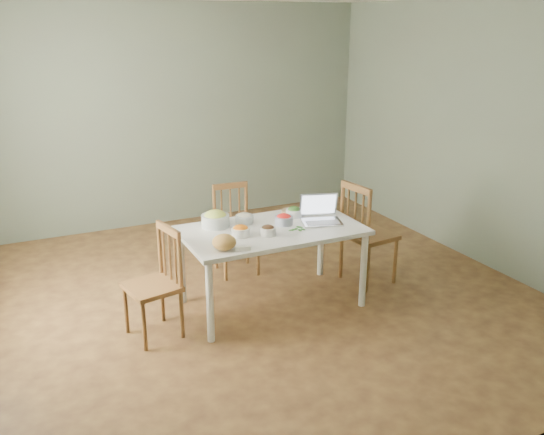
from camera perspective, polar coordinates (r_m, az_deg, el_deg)
name	(u,v)px	position (r m, az deg, el deg)	size (l,w,h in m)	color
floor	(258,297)	(5.48, -1.40, -7.87)	(5.00, 5.00, 0.00)	#40271A
wall_back	(175,116)	(7.34, -9.56, 9.85)	(5.00, 0.00, 2.70)	slate
wall_front	(461,258)	(3.01, 18.16, -3.80)	(5.00, 0.00, 2.70)	slate
wall_right	(476,134)	(6.43, 19.52, 7.80)	(0.00, 5.00, 2.70)	slate
dining_table	(272,267)	(5.20, 0.00, -4.89)	(1.57, 0.88, 0.74)	white
chair_far	(236,230)	(5.85, -3.57, -1.28)	(0.40, 0.38, 0.91)	brown
chair_left	(152,284)	(4.75, -11.81, -6.48)	(0.41, 0.39, 0.92)	brown
chair_right	(369,232)	(5.70, 9.60, -1.45)	(0.45, 0.43, 1.02)	brown
bread_boule	(224,242)	(4.59, -4.74, -2.44)	(0.19, 0.19, 0.13)	tan
butter_stick	(243,249)	(4.58, -2.91, -3.08)	(0.12, 0.04, 0.03)	white
bowl_squash	(215,219)	(5.11, -5.62, -0.12)	(0.25, 0.25, 0.14)	#C6CB5E
bowl_carrot	(241,231)	(4.88, -3.13, -1.30)	(0.16, 0.16, 0.09)	orange
bowl_onion	(244,218)	(5.20, -2.75, -0.03)	(0.16, 0.16, 0.09)	silver
bowl_mushroom	(268,230)	(4.88, -0.41, -1.29)	(0.14, 0.14, 0.09)	black
bowl_redpep	(284,219)	(5.15, 1.18, -0.17)	(0.16, 0.16, 0.10)	red
bowl_broccoli	(294,212)	(5.36, 2.19, 0.58)	(0.15, 0.15, 0.09)	#22571C
flatbread	(293,211)	(5.49, 2.05, 0.63)	(0.21, 0.21, 0.02)	tan
basil_bunch	(296,228)	(5.04, 2.41, -1.09)	(0.18, 0.18, 0.02)	#134E16
laptop	(322,210)	(5.18, 4.98, 0.71)	(0.35, 0.31, 0.24)	#BCBCC2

